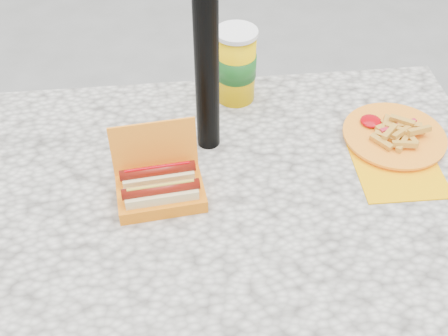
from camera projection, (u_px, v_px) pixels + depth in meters
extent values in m
cube|color=beige|center=(216.00, 202.00, 1.16)|extent=(1.20, 0.80, 0.05)
cylinder|color=black|center=(32.00, 228.00, 1.60)|extent=(0.07, 0.07, 0.70)
cylinder|color=black|center=(374.00, 200.00, 1.67)|extent=(0.07, 0.07, 0.70)
cube|color=orange|center=(161.00, 194.00, 1.12)|extent=(0.18, 0.13, 0.03)
cube|color=orange|center=(154.00, 147.00, 1.12)|extent=(0.17, 0.04, 0.11)
cube|color=#D3C37F|center=(162.00, 197.00, 1.09)|extent=(0.15, 0.05, 0.04)
cylinder|color=maroon|center=(161.00, 189.00, 1.08)|extent=(0.15, 0.04, 0.02)
cylinder|color=gold|center=(160.00, 185.00, 1.07)|extent=(0.13, 0.02, 0.01)
cube|color=#D3C37F|center=(159.00, 178.00, 1.13)|extent=(0.15, 0.05, 0.04)
cylinder|color=maroon|center=(158.00, 171.00, 1.11)|extent=(0.15, 0.04, 0.02)
cylinder|color=#A30007|center=(157.00, 167.00, 1.11)|extent=(0.13, 0.02, 0.01)
cube|color=#FFAB00|center=(398.00, 170.00, 1.19)|extent=(0.18, 0.18, 0.00)
cylinder|color=orange|center=(394.00, 136.00, 1.26)|extent=(0.22, 0.22, 0.01)
cylinder|color=orange|center=(394.00, 135.00, 1.25)|extent=(0.23, 0.23, 0.01)
cube|color=gold|center=(403.00, 144.00, 1.22)|extent=(0.05, 0.05, 0.01)
cube|color=gold|center=(386.00, 126.00, 1.26)|extent=(0.06, 0.03, 0.01)
cube|color=gold|center=(397.00, 127.00, 1.26)|extent=(0.05, 0.05, 0.01)
cube|color=gold|center=(387.00, 137.00, 1.24)|extent=(0.05, 0.04, 0.01)
cube|color=gold|center=(402.00, 121.00, 1.25)|extent=(0.05, 0.04, 0.01)
cube|color=gold|center=(410.00, 137.00, 1.23)|extent=(0.02, 0.06, 0.01)
cube|color=gold|center=(420.00, 130.00, 1.23)|extent=(0.06, 0.03, 0.01)
cube|color=gold|center=(413.00, 131.00, 1.24)|extent=(0.06, 0.02, 0.01)
cube|color=gold|center=(390.00, 132.00, 1.23)|extent=(0.05, 0.05, 0.01)
cube|color=gold|center=(397.00, 129.00, 1.24)|extent=(0.05, 0.04, 0.01)
cube|color=gold|center=(381.00, 142.00, 1.22)|extent=(0.04, 0.05, 0.01)
cube|color=gold|center=(389.00, 129.00, 1.26)|extent=(0.02, 0.06, 0.01)
cube|color=gold|center=(405.00, 144.00, 1.21)|extent=(0.06, 0.02, 0.01)
cube|color=gold|center=(401.00, 133.00, 1.23)|extent=(0.05, 0.04, 0.01)
cube|color=gold|center=(409.00, 126.00, 1.25)|extent=(0.06, 0.02, 0.01)
cube|color=gold|center=(385.00, 123.00, 1.26)|extent=(0.04, 0.06, 0.01)
ellipsoid|color=#A30007|center=(371.00, 121.00, 1.28)|extent=(0.05, 0.05, 0.01)
cube|color=red|center=(398.00, 125.00, 1.25)|extent=(0.09, 0.04, 0.00)
cylinder|color=#FFC400|center=(236.00, 67.00, 1.32)|extent=(0.09, 0.09, 0.17)
cylinder|color=#185D1C|center=(236.00, 65.00, 1.31)|extent=(0.10, 0.10, 0.06)
cylinder|color=white|center=(236.00, 33.00, 1.25)|extent=(0.10, 0.10, 0.01)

